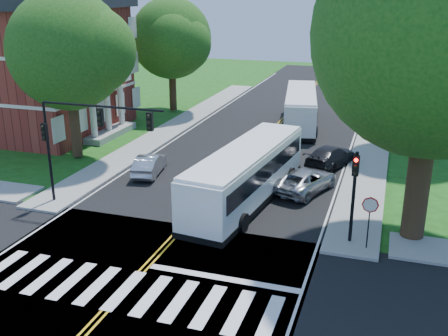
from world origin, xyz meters
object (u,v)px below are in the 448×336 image
at_px(bus_lead, 247,174).
at_px(bus_follow, 301,108).
at_px(signal_ne, 354,185).
at_px(dark_sedan, 330,156).
at_px(hatchback, 150,164).
at_px(suv, 305,180).
at_px(signal_nw, 83,131).

relative_size(bus_lead, bus_follow, 1.03).
height_order(signal_ne, dark_sedan, signal_ne).
bearing_deg(signal_ne, hatchback, 155.63).
height_order(suv, dark_sedan, dark_sedan).
bearing_deg(hatchback, signal_ne, 145.57).
relative_size(signal_nw, hatchback, 1.78).
height_order(signal_nw, signal_ne, signal_nw).
bearing_deg(dark_sedan, bus_lead, 83.75).
bearing_deg(dark_sedan, hatchback, 44.90).
bearing_deg(hatchback, suv, 170.49).
distance_m(suv, dark_sedan, 5.25).
bearing_deg(suv, dark_sedan, -79.91).
xyz_separation_m(signal_nw, signal_ne, (14.06, 0.01, -1.41)).
distance_m(signal_nw, signal_ne, 14.13).
relative_size(signal_nw, bus_follow, 0.59).
height_order(signal_ne, bus_follow, signal_ne).
distance_m(bus_lead, suv, 4.02).
relative_size(hatchback, suv, 0.82).
xyz_separation_m(bus_lead, suv, (2.87, 2.63, -0.99)).
xyz_separation_m(bus_lead, bus_follow, (-0.25, 18.22, -0.06)).
bearing_deg(signal_ne, bus_lead, 150.04).
height_order(signal_ne, hatchback, signal_ne).
distance_m(signal_nw, bus_follow, 23.22).
distance_m(bus_follow, hatchback, 17.20).
relative_size(signal_nw, dark_sedan, 1.48).
relative_size(bus_lead, dark_sedan, 2.58).
bearing_deg(suv, hatchback, 19.78).
relative_size(signal_ne, bus_follow, 0.36).
xyz_separation_m(bus_follow, dark_sedan, (3.95, -10.41, -0.91)).
height_order(bus_lead, hatchback, bus_lead).
bearing_deg(suv, bus_follow, -59.46).
relative_size(signal_nw, suv, 1.45).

